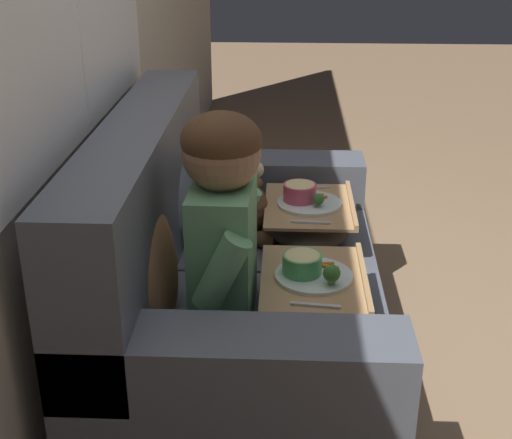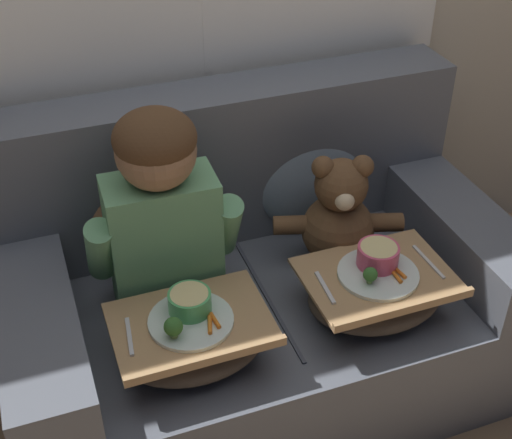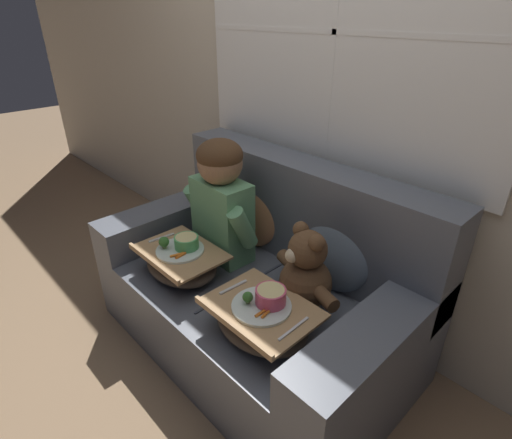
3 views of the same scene
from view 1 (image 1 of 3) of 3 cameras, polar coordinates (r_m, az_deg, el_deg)
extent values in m
plane|color=#8E7051|center=(2.74, -0.73, -11.90)|extent=(14.00, 14.00, 0.00)
cube|color=beige|center=(2.35, -15.25, 15.64)|extent=(8.00, 0.05, 2.60)
cube|color=#565B66|center=(2.63, -0.75, -8.22)|extent=(1.61, 0.94, 0.42)
cube|color=#565B66|center=(2.46, -9.20, 1.60)|extent=(1.61, 0.22, 0.54)
cube|color=#565B66|center=(1.88, -2.03, -11.54)|extent=(0.22, 0.94, 0.19)
cube|color=#565B66|center=(3.12, -0.05, 3.35)|extent=(0.22, 0.94, 0.19)
cube|color=#3D424C|center=(2.52, -0.32, -4.16)|extent=(0.01, 0.68, 0.01)
ellipsoid|color=#B2754C|center=(2.21, -8.40, -2.94)|extent=(0.43, 0.20, 0.44)
ellipsoid|color=slate|center=(2.73, -6.22, 2.56)|extent=(0.42, 0.20, 0.43)
cube|color=#66A370|center=(2.17, -2.62, -2.65)|extent=(0.33, 0.19, 0.44)
sphere|color=#936B4C|center=(2.05, -2.79, 5.34)|extent=(0.23, 0.23, 0.23)
ellipsoid|color=#4C331E|center=(2.03, -2.81, 6.40)|extent=(0.23, 0.23, 0.16)
cylinder|color=#66A370|center=(1.98, -2.77, -4.24)|extent=(0.09, 0.18, 0.24)
cylinder|color=#66A370|center=(2.32, -1.65, 0.13)|extent=(0.09, 0.18, 0.24)
sphere|color=brown|center=(2.74, -1.52, 0.90)|extent=(0.24, 0.24, 0.24)
sphere|color=brown|center=(2.67, -1.57, 4.38)|extent=(0.17, 0.17, 0.17)
sphere|color=brown|center=(2.60, -2.09, 5.35)|extent=(0.07, 0.07, 0.07)
sphere|color=brown|center=(2.71, -1.09, 6.14)|extent=(0.07, 0.07, 0.07)
sphere|color=beige|center=(2.65, -0.03, 4.01)|extent=(0.06, 0.06, 0.06)
sphere|color=black|center=(2.64, 0.33, 4.06)|extent=(0.02, 0.02, 0.02)
cylinder|color=brown|center=(2.60, -2.78, 0.15)|extent=(0.13, 0.10, 0.06)
cylinder|color=brown|center=(2.86, -0.40, 2.48)|extent=(0.13, 0.10, 0.06)
cylinder|color=brown|center=(2.69, 0.46, -1.61)|extent=(0.09, 0.12, 0.06)
cylinder|color=brown|center=(2.78, 1.21, -0.71)|extent=(0.09, 0.12, 0.06)
ellipsoid|color=#473D33|center=(2.24, 4.57, -6.37)|extent=(0.43, 0.31, 0.13)
cube|color=tan|center=(2.20, 4.63, -4.79)|extent=(0.44, 0.32, 0.01)
cube|color=tan|center=(2.21, 8.66, -4.51)|extent=(0.44, 0.02, 0.02)
cylinder|color=silver|center=(2.20, 4.64, -4.51)|extent=(0.24, 0.24, 0.01)
cylinder|color=#4CAD60|center=(2.19, 3.71, -3.55)|extent=(0.12, 0.12, 0.06)
cylinder|color=#E5D189|center=(2.17, 3.73, -2.95)|extent=(0.11, 0.11, 0.01)
sphere|color=#38702D|center=(2.13, 6.08, -4.29)|extent=(0.05, 0.05, 0.05)
cylinder|color=#7A9E56|center=(2.14, 6.05, -4.94)|extent=(0.02, 0.02, 0.02)
cylinder|color=orange|center=(2.23, 5.77, -3.75)|extent=(0.03, 0.07, 0.01)
cylinder|color=orange|center=(2.24, 5.50, -3.54)|extent=(0.02, 0.06, 0.01)
cube|color=silver|center=(2.05, 4.78, -6.85)|extent=(0.03, 0.14, 0.01)
ellipsoid|color=#473D33|center=(2.76, 4.23, -0.27)|extent=(0.43, 0.32, 0.13)
cube|color=tan|center=(2.73, 4.27, 1.08)|extent=(0.45, 0.34, 0.01)
cube|color=tan|center=(2.73, 7.66, 1.29)|extent=(0.45, 0.02, 0.02)
cylinder|color=silver|center=(2.72, 4.28, 1.31)|extent=(0.25, 0.25, 0.01)
cylinder|color=#D64C70|center=(2.72, 3.52, 2.20)|extent=(0.13, 0.13, 0.06)
cylinder|color=#E5D189|center=(2.71, 3.53, 2.75)|extent=(0.11, 0.11, 0.01)
sphere|color=#38702D|center=(2.67, 5.02, 1.64)|extent=(0.04, 0.04, 0.04)
cylinder|color=#7A9E56|center=(2.68, 5.00, 1.19)|extent=(0.02, 0.02, 0.02)
cylinder|color=orange|center=(2.76, 5.18, 1.83)|extent=(0.01, 0.05, 0.01)
cylinder|color=orange|center=(2.77, 4.96, 1.97)|extent=(0.02, 0.05, 0.01)
cube|color=silver|center=(2.56, 4.37, -0.22)|extent=(0.02, 0.14, 0.01)
cube|color=silver|center=(2.89, 4.20, 2.60)|extent=(0.01, 0.17, 0.01)
camera|label=2|loc=(2.22, 51.16, 24.64)|focal=50.00mm
camera|label=3|loc=(3.55, 20.20, 22.93)|focal=28.00mm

